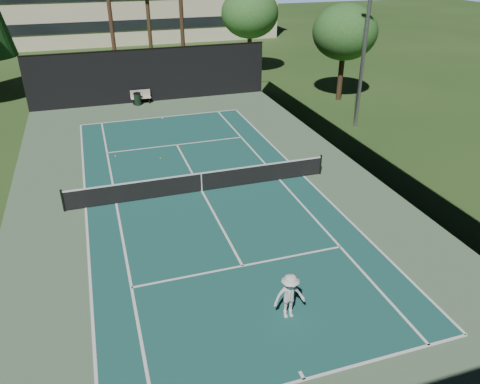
# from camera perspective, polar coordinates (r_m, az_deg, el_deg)

# --- Properties ---
(ground) EXTENTS (160.00, 160.00, 0.00)m
(ground) POSITION_cam_1_polar(r_m,az_deg,el_deg) (23.04, -4.66, 0.07)
(ground) COLOR #29481B
(ground) RESTS_ON ground
(apron_slab) EXTENTS (18.00, 32.00, 0.01)m
(apron_slab) POSITION_cam_1_polar(r_m,az_deg,el_deg) (23.03, -4.67, 0.09)
(apron_slab) COLOR #527250
(apron_slab) RESTS_ON ground
(court_surface) EXTENTS (10.97, 23.77, 0.01)m
(court_surface) POSITION_cam_1_polar(r_m,az_deg,el_deg) (23.03, -4.67, 0.10)
(court_surface) COLOR #19524A
(court_surface) RESTS_ON ground
(court_lines) EXTENTS (11.07, 23.87, 0.01)m
(court_lines) POSITION_cam_1_polar(r_m,az_deg,el_deg) (23.03, -4.67, 0.12)
(court_lines) COLOR white
(court_lines) RESTS_ON ground
(tennis_net) EXTENTS (12.90, 0.10, 1.10)m
(tennis_net) POSITION_cam_1_polar(r_m,az_deg,el_deg) (22.78, -4.72, 1.32)
(tennis_net) COLOR black
(tennis_net) RESTS_ON ground
(fence) EXTENTS (18.04, 32.05, 4.03)m
(fence) POSITION_cam_1_polar(r_m,az_deg,el_deg) (22.24, -4.90, 4.74)
(fence) COLOR black
(fence) RESTS_ON ground
(player) EXTENTS (1.09, 0.67, 1.64)m
(player) POSITION_cam_1_polar(r_m,az_deg,el_deg) (15.26, 6.06, -12.52)
(player) COLOR silver
(player) RESTS_ON ground
(tennis_ball_b) EXTENTS (0.06, 0.06, 0.06)m
(tennis_ball_b) POSITION_cam_1_polar(r_m,az_deg,el_deg) (24.21, -15.98, 0.54)
(tennis_ball_b) COLOR #B9CA2E
(tennis_ball_b) RESTS_ON ground
(tennis_ball_c) EXTENTS (0.07, 0.07, 0.07)m
(tennis_ball_c) POSITION_cam_1_polar(r_m,az_deg,el_deg) (26.94, -9.66, 4.08)
(tennis_ball_c) COLOR #AECF2F
(tennis_ball_c) RESTS_ON ground
(tennis_ball_d) EXTENTS (0.07, 0.07, 0.07)m
(tennis_ball_d) POSITION_cam_1_polar(r_m,az_deg,el_deg) (27.81, -14.95, 4.28)
(tennis_ball_d) COLOR #DFF437
(tennis_ball_d) RESTS_ON ground
(park_bench) EXTENTS (1.50, 0.45, 1.02)m
(park_bench) POSITION_cam_1_polar(r_m,az_deg,el_deg) (37.22, -12.02, 11.33)
(park_bench) COLOR beige
(park_bench) RESTS_ON ground
(trash_bin) EXTENTS (0.56, 0.56, 0.95)m
(trash_bin) POSITION_cam_1_polar(r_m,az_deg,el_deg) (36.84, -12.39, 11.02)
(trash_bin) COLOR black
(trash_bin) RESTS_ON ground
(decid_tree_a) EXTENTS (5.12, 5.12, 7.62)m
(decid_tree_a) POSITION_cam_1_polar(r_m,az_deg,el_deg) (44.68, 1.21, 20.94)
(decid_tree_a) COLOR #41291C
(decid_tree_a) RESTS_ON ground
(decid_tree_b) EXTENTS (4.80, 4.80, 7.14)m
(decid_tree_b) POSITION_cam_1_polar(r_m,az_deg,el_deg) (37.32, 12.67, 18.47)
(decid_tree_b) COLOR #3E2C1A
(decid_tree_b) RESTS_ON ground
(campus_building) EXTENTS (40.50, 12.50, 8.30)m
(campus_building) POSITION_cam_1_polar(r_m,az_deg,el_deg) (66.39, -14.99, 21.24)
(campus_building) COLOR beige
(campus_building) RESTS_ON ground
(light_pole) EXTENTS (0.90, 0.25, 12.22)m
(light_pole) POSITION_cam_1_polar(r_m,az_deg,el_deg) (31.01, 15.23, 19.03)
(light_pole) COLOR gray
(light_pole) RESTS_ON ground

